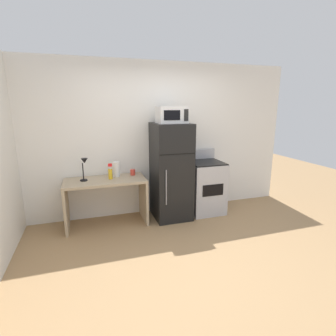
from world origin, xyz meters
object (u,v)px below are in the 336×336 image
(desk, at_px, (106,193))
(spray_bottle, at_px, (110,173))
(refrigerator, at_px, (171,171))
(oven_range, at_px, (205,187))
(desk_lamp, at_px, (84,166))
(paper_towel_roll, at_px, (117,169))
(microwave, at_px, (172,115))
(coffee_mug, at_px, (133,172))

(desk, distance_m, spray_bottle, 0.33)
(refrigerator, xyz_separation_m, oven_range, (0.65, 0.03, -0.34))
(desk_lamp, xyz_separation_m, spray_bottle, (0.38, -0.01, -0.14))
(spray_bottle, xyz_separation_m, paper_towel_roll, (0.11, 0.12, 0.02))
(microwave, bearing_deg, paper_towel_roll, 168.46)
(spray_bottle, relative_size, refrigerator, 0.16)
(desk, height_order, paper_towel_roll, paper_towel_roll)
(desk_lamp, relative_size, oven_range, 0.32)
(microwave, distance_m, oven_range, 1.43)
(paper_towel_roll, relative_size, refrigerator, 0.15)
(desk_lamp, height_order, microwave, microwave)
(coffee_mug, relative_size, microwave, 0.21)
(spray_bottle, bearing_deg, desk, -176.06)
(spray_bottle, height_order, coffee_mug, spray_bottle)
(coffee_mug, bearing_deg, refrigerator, -14.90)
(microwave, height_order, oven_range, microwave)
(desk_lamp, height_order, spray_bottle, desk_lamp)
(desk, height_order, refrigerator, refrigerator)
(desk_lamp, height_order, refrigerator, refrigerator)
(paper_towel_roll, distance_m, refrigerator, 0.90)
(coffee_mug, bearing_deg, desk_lamp, -171.00)
(desk, bearing_deg, oven_range, -0.07)
(desk_lamp, xyz_separation_m, microwave, (1.38, -0.07, 0.74))
(paper_towel_roll, distance_m, oven_range, 1.59)
(refrigerator, bearing_deg, microwave, -89.69)
(refrigerator, xyz_separation_m, microwave, (0.00, -0.02, 0.93))
(microwave, relative_size, oven_range, 0.42)
(spray_bottle, height_order, microwave, microwave)
(refrigerator, bearing_deg, paper_towel_roll, 169.78)
(paper_towel_roll, height_order, refrigerator, refrigerator)
(desk_lamp, distance_m, paper_towel_roll, 0.52)
(spray_bottle, height_order, paper_towel_roll, spray_bottle)
(oven_range, bearing_deg, spray_bottle, 179.72)
(desk, relative_size, oven_range, 1.14)
(oven_range, bearing_deg, refrigerator, -177.68)
(desk_lamp, bearing_deg, refrigerator, -1.84)
(desk_lamp, xyz_separation_m, paper_towel_roll, (0.49, 0.11, -0.12))
(refrigerator, bearing_deg, oven_range, 2.32)
(desk, relative_size, microwave, 2.72)
(desk_lamp, bearing_deg, oven_range, -0.51)
(paper_towel_roll, bearing_deg, microwave, -11.54)
(refrigerator, bearing_deg, coffee_mug, 165.10)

